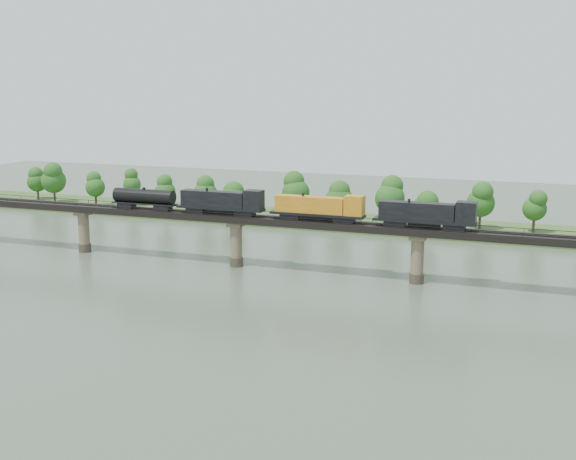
% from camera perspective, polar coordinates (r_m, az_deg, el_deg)
% --- Properties ---
extents(ground, '(400.00, 400.00, 0.00)m').
position_cam_1_polar(ground, '(134.80, -9.40, -5.76)').
color(ground, '#3D4C3B').
rests_on(ground, ground).
extents(far_bank, '(300.00, 24.00, 1.60)m').
position_cam_1_polar(far_bank, '(210.41, 2.12, 0.80)').
color(far_bank, '#345221').
rests_on(far_bank, ground).
extents(bridge, '(236.00, 30.00, 11.50)m').
position_cam_1_polar(bridge, '(159.23, -4.12, -0.95)').
color(bridge, '#473A2D').
rests_on(bridge, ground).
extents(bridge_superstructure, '(220.00, 4.90, 0.75)m').
position_cam_1_polar(bridge_superstructure, '(158.01, -4.15, 1.30)').
color(bridge_superstructure, black).
rests_on(bridge_superstructure, bridge).
extents(far_treeline, '(289.06, 17.54, 13.60)m').
position_cam_1_polar(far_treeline, '(207.64, -0.41, 2.91)').
color(far_treeline, '#382619').
rests_on(far_treeline, far_bank).
extents(freight_train, '(82.31, 3.21, 5.67)m').
position_cam_1_polar(freight_train, '(153.25, -0.27, 1.93)').
color(freight_train, black).
rests_on(freight_train, bridge).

